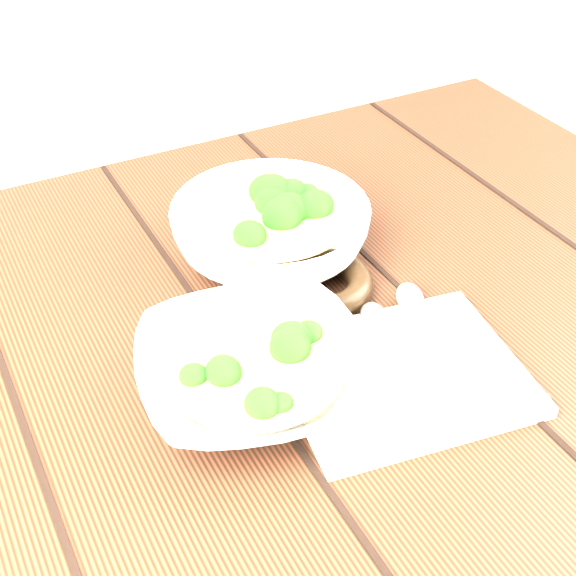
{
  "coord_description": "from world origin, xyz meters",
  "views": [
    {
      "loc": [
        -0.24,
        -0.55,
        1.27
      ],
      "look_at": [
        0.04,
        -0.01,
        0.8
      ],
      "focal_mm": 50.0,
      "sensor_mm": 36.0,
      "label": 1
    }
  ],
  "objects_px": {
    "soup_bowl_front": "(254,372)",
    "table": "(249,421)",
    "trivet": "(320,283)",
    "soup_bowl_back": "(271,231)",
    "napkin": "(402,375)"
  },
  "relations": [
    {
      "from": "soup_bowl_back",
      "to": "trivet",
      "type": "bearing_deg",
      "value": -78.09
    },
    {
      "from": "table",
      "to": "soup_bowl_back",
      "type": "height_order",
      "value": "soup_bowl_back"
    },
    {
      "from": "table",
      "to": "trivet",
      "type": "bearing_deg",
      "value": 14.81
    },
    {
      "from": "soup_bowl_front",
      "to": "table",
      "type": "bearing_deg",
      "value": 71.05
    },
    {
      "from": "table",
      "to": "soup_bowl_back",
      "type": "relative_size",
      "value": 4.33
    },
    {
      "from": "soup_bowl_front",
      "to": "trivet",
      "type": "distance_m",
      "value": 0.16
    },
    {
      "from": "soup_bowl_back",
      "to": "napkin",
      "type": "distance_m",
      "value": 0.23
    },
    {
      "from": "table",
      "to": "napkin",
      "type": "relative_size",
      "value": 5.58
    },
    {
      "from": "table",
      "to": "trivet",
      "type": "relative_size",
      "value": 10.79
    },
    {
      "from": "table",
      "to": "trivet",
      "type": "xyz_separation_m",
      "value": [
        0.1,
        0.03,
        0.13
      ]
    },
    {
      "from": "trivet",
      "to": "napkin",
      "type": "relative_size",
      "value": 0.52
    },
    {
      "from": "soup_bowl_front",
      "to": "napkin",
      "type": "bearing_deg",
      "value": -20.09
    },
    {
      "from": "table",
      "to": "trivet",
      "type": "distance_m",
      "value": 0.17
    },
    {
      "from": "soup_bowl_back",
      "to": "trivet",
      "type": "xyz_separation_m",
      "value": [
        0.02,
        -0.08,
        -0.02
      ]
    },
    {
      "from": "soup_bowl_front",
      "to": "trivet",
      "type": "xyz_separation_m",
      "value": [
        0.13,
        0.1,
        -0.01
      ]
    }
  ]
}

